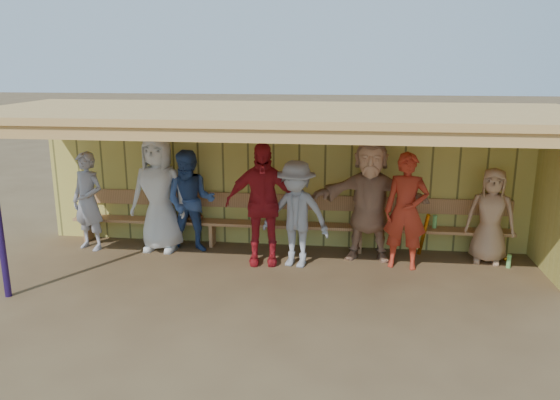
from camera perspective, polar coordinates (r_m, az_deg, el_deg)
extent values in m
plane|color=brown|center=(8.59, -0.29, -7.38)|extent=(90.00, 90.00, 0.00)
imported|color=#9A98A0|center=(9.88, -19.41, -0.12)|extent=(0.72, 0.58, 1.70)
imported|color=silver|center=(9.47, -12.52, 0.67)|extent=(1.01, 0.69, 1.99)
imported|color=#324E89|center=(9.31, -9.34, -0.17)|extent=(0.91, 0.74, 1.75)
imported|color=#B21C23|center=(8.63, -1.91, -0.42)|extent=(1.19, 0.59, 1.96)
imported|color=#93949B|center=(8.54, 1.69, -1.50)|extent=(1.23, 0.90, 1.70)
imported|color=tan|center=(8.92, 9.34, 0.00)|extent=(1.89, 0.73, 2.00)
imported|color=#B3301C|center=(8.68, 13.02, -1.15)|extent=(0.73, 0.54, 1.83)
imported|color=tan|center=(9.35, 21.16, -1.55)|extent=(0.85, 0.66, 1.55)
cube|color=#CDC057|center=(9.53, 0.73, 2.36)|extent=(8.60, 0.20, 2.40)
cube|color=#CDC057|center=(9.17, 27.12, 0.27)|extent=(0.20, 1.62, 2.40)
cube|color=tan|center=(8.01, -0.31, 9.12)|extent=(8.80, 3.20, 0.10)
cube|color=tan|center=(6.55, -1.98, 6.78)|extent=(8.80, 0.10, 0.18)
cube|color=tan|center=(9.30, -24.44, 7.71)|extent=(0.08, 3.00, 0.16)
cube|color=tan|center=(8.85, -19.12, 7.92)|extent=(0.08, 3.00, 0.16)
cube|color=tan|center=(8.48, -13.28, 8.08)|extent=(0.08, 3.00, 0.16)
cube|color=tan|center=(8.20, -6.97, 8.15)|extent=(0.08, 3.00, 0.16)
cube|color=tan|center=(8.03, -0.31, 8.12)|extent=(0.08, 3.00, 0.16)
cube|color=tan|center=(7.96, 6.56, 7.98)|extent=(0.08, 3.00, 0.16)
cube|color=tan|center=(8.01, 13.43, 7.72)|extent=(0.08, 3.00, 0.16)
cube|color=tan|center=(8.17, 20.11, 7.37)|extent=(0.08, 3.00, 0.16)
cube|color=tan|center=(8.44, 26.44, 6.94)|extent=(0.08, 3.00, 0.16)
cube|color=tan|center=(9.44, 0.52, -2.61)|extent=(7.60, 0.32, 0.05)
cube|color=tan|center=(9.50, 0.64, -0.16)|extent=(7.60, 0.04, 0.26)
cube|color=tan|center=(10.52, -19.38, -2.94)|extent=(0.06, 0.29, 0.40)
cube|color=tan|center=(9.73, -7.07, -3.59)|extent=(0.06, 0.29, 0.40)
cube|color=tan|center=(9.46, 8.34, -4.16)|extent=(0.06, 0.29, 0.40)
cube|color=tan|center=(9.81, 21.98, -4.42)|extent=(0.06, 0.29, 0.40)
cylinder|color=orange|center=(9.30, 14.77, -3.54)|extent=(0.13, 0.41, 0.80)
sphere|color=orange|center=(9.69, 22.47, -5.70)|extent=(0.08, 0.08, 0.08)
ellipsoid|color=#593319|center=(9.83, -11.95, -1.68)|extent=(0.30, 0.24, 0.14)
ellipsoid|color=#593319|center=(9.67, -8.89, -1.81)|extent=(0.30, 0.24, 0.14)
ellipsoid|color=#593319|center=(9.35, 1.65, -2.20)|extent=(0.30, 0.24, 0.14)
cylinder|color=#7FDC6E|center=(9.52, 15.87, -2.19)|extent=(0.07, 0.07, 0.22)
cylinder|color=gold|center=(9.70, 20.91, -2.30)|extent=(0.07, 0.07, 0.22)
cylinder|color=#6ABA5D|center=(9.39, 22.79, -5.92)|extent=(0.07, 0.07, 0.22)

